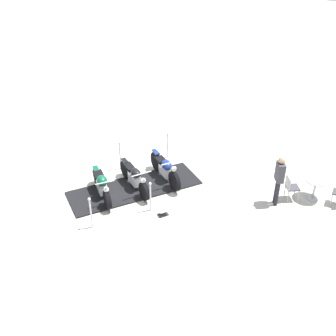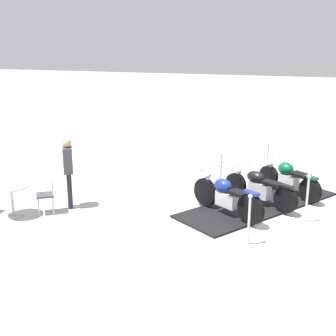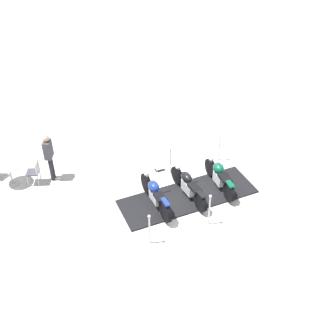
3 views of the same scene
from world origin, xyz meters
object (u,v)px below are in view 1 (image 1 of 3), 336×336
stanchion_right_front (91,217)px  stanchion_right_mid (151,202)px  motorcycle_navy (165,169)px  stanchion_left_mid (120,161)px  motorcycle_forest (102,185)px  bystander_person (279,177)px  stanchion_left_rear (168,149)px  cafe_chair_across_table (291,186)px  info_placard (163,213)px  cafe_table (316,184)px  motorcycle_black (135,177)px

stanchion_right_front → stanchion_right_mid: stanchion_right_front is taller
motorcycle_navy → stanchion_left_mid: stanchion_left_mid is taller
motorcycle_forest → bystander_person: 5.69m
stanchion_right_front → stanchion_left_mid: bearing=-158.6°
stanchion_left_rear → motorcycle_forest: bearing=-9.3°
motorcycle_forest → stanchion_right_front: stanchion_right_front is taller
stanchion_right_mid → stanchion_left_rear: bearing=-158.6°
stanchion_right_front → stanchion_left_rear: 4.72m
bystander_person → stanchion_right_mid: bearing=5.3°
motorcycle_navy → stanchion_right_front: 3.35m
stanchion_left_rear → cafe_chair_across_table: stanchion_left_rear is taller
info_placard → stanchion_right_mid: bearing=-52.9°
info_placard → stanchion_left_mid: bearing=-85.1°
stanchion_left_mid → cafe_chair_across_table: stanchion_left_mid is taller
stanchion_right_front → cafe_chair_across_table: size_ratio=1.29×
motorcycle_navy → bystander_person: 3.86m
stanchion_left_mid → cafe_table: 6.80m
cafe_chair_across_table → motorcycle_black: bearing=169.7°
motorcycle_navy → cafe_chair_across_table: 4.23m
bystander_person → stanchion_left_mid: bearing=-22.1°
stanchion_right_mid → cafe_chair_across_table: bearing=128.4°
info_placard → bystander_person: (-2.35, 2.83, 0.98)m
stanchion_left_mid → stanchion_right_front: 3.37m
cafe_table → stanchion_right_front: bearing=-47.5°
stanchion_right_front → stanchion_right_mid: 1.91m
motorcycle_black → stanchion_left_mid: 1.42m
motorcycle_black → cafe_chair_across_table: bearing=55.1°
motorcycle_navy → stanchion_left_rear: size_ratio=1.71×
motorcycle_forest → motorcycle_navy: size_ratio=0.90×
motorcycle_navy → motorcycle_black: bearing=-90.9°
cafe_table → bystander_person: bearing=-46.7°
motorcycle_black → cafe_table: motorcycle_black is taller
motorcycle_black → stanchion_left_rear: 2.38m
motorcycle_black → cafe_chair_across_table: size_ratio=2.22×
motorcycle_forest → cafe_table: 6.98m
stanchion_left_rear → bystander_person: bystander_person is taller
stanchion_left_mid → stanchion_right_mid: 2.77m
stanchion_left_mid → bystander_person: bearing=98.4°
motorcycle_forest → stanchion_right_front: (1.39, 0.70, -0.09)m
cafe_table → motorcycle_navy: bearing=-71.4°
stanchion_right_front → cafe_table: bearing=132.5°
stanchion_right_front → cafe_table: (-4.89, 5.34, 0.18)m
info_placard → bystander_person: 3.81m
stanchion_left_mid → stanchion_left_rear: stanchion_left_mid is taller
motorcycle_forest → info_placard: size_ratio=4.38×
motorcycle_black → cafe_chair_across_table: (-2.09, 4.72, 0.03)m
motorcycle_forest → cafe_chair_across_table: bearing=67.4°
stanchion_right_mid → cafe_table: (-3.31, 4.27, 0.22)m
motorcycle_black → stanchion_left_mid: stanchion_left_mid is taller
stanchion_left_mid → stanchion_right_mid: size_ratio=1.05×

